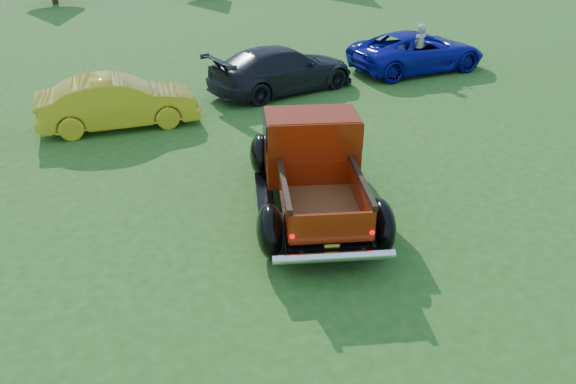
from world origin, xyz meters
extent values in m
plane|color=#255117|center=(0.00, 0.00, 0.00)|extent=(120.00, 120.00, 0.00)
cylinder|color=black|center=(-0.93, -0.22, 0.42)|extent=(0.49, 0.87, 0.83)
cylinder|color=black|center=(0.75, -0.76, 0.42)|extent=(0.49, 0.87, 0.83)
cylinder|color=black|center=(0.08, 2.94, 0.42)|extent=(0.49, 0.87, 0.83)
cylinder|color=black|center=(1.76, 2.40, 0.42)|extent=(0.49, 0.87, 0.83)
cube|color=black|center=(0.43, 1.14, 0.47)|extent=(2.88, 5.09, 0.21)
cube|color=maroon|center=(0.96, 2.77, 0.89)|extent=(2.16, 2.02, 0.64)
cube|color=silver|center=(1.20, 3.53, 0.88)|extent=(1.60, 0.57, 0.52)
cube|color=maroon|center=(0.54, 1.49, 1.25)|extent=(2.12, 1.70, 1.35)
cube|color=black|center=(0.54, 1.49, 1.61)|extent=(2.13, 1.62, 0.52)
cube|color=maroon|center=(0.54, 1.49, 1.89)|extent=(2.01, 1.58, 0.08)
cube|color=brown|center=(0.03, -0.09, 0.64)|extent=(1.97, 2.41, 0.05)
cube|color=maroon|center=(-0.63, 0.12, 0.91)|extent=(0.69, 1.99, 0.54)
cube|color=maroon|center=(0.70, -0.31, 0.91)|extent=(0.69, 1.99, 0.54)
cube|color=maroon|center=(0.35, 0.89, 0.91)|extent=(1.35, 0.48, 0.54)
cube|color=maroon|center=(-0.29, -1.08, 0.91)|extent=(1.35, 0.49, 0.54)
cube|color=black|center=(-0.63, 0.12, 1.24)|extent=(0.73, 2.00, 0.09)
cube|color=black|center=(0.70, -0.31, 1.24)|extent=(0.73, 2.00, 0.09)
ellipsoid|color=black|center=(-1.03, -0.19, 0.54)|extent=(0.79, 1.19, 0.91)
ellipsoid|color=black|center=(0.84, -0.79, 0.54)|extent=(0.79, 1.19, 0.91)
ellipsoid|color=black|center=(-0.01, 2.97, 0.54)|extent=(0.79, 1.19, 0.91)
ellipsoid|color=black|center=(1.86, 2.37, 0.54)|extent=(0.79, 1.19, 0.91)
cube|color=black|center=(-0.52, 1.39, 0.34)|extent=(0.98, 2.18, 0.06)
cube|color=black|center=(1.35, 0.79, 0.34)|extent=(0.98, 2.18, 0.06)
cylinder|color=silver|center=(-0.37, -1.33, 0.52)|extent=(1.98, 0.78, 0.17)
cube|color=black|center=(-0.30, -1.12, 0.57)|extent=(0.30, 0.11, 0.16)
cube|color=gold|center=(-0.30, -1.13, 0.57)|extent=(0.24, 0.09, 0.10)
sphere|color=#CC0505|center=(-0.93, -0.91, 0.81)|extent=(0.09, 0.09, 0.09)
sphere|color=#CC0505|center=(0.34, -1.32, 0.81)|extent=(0.09, 0.09, 0.09)
imported|color=gold|center=(-2.49, 7.58, 0.71)|extent=(4.42, 1.79, 1.43)
imported|color=black|center=(2.98, 8.84, 0.74)|extent=(5.40, 3.04, 1.48)
imported|color=#0D1190|center=(8.60, 9.23, 0.72)|extent=(5.24, 2.54, 1.44)
imported|color=#A3A18D|center=(8.25, 8.71, 0.92)|extent=(0.75, 0.58, 1.84)
camera|label=1|loc=(-4.07, -8.04, 5.68)|focal=35.00mm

